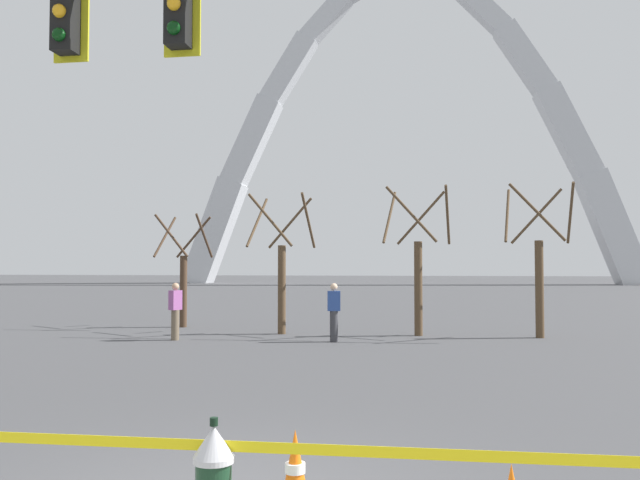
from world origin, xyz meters
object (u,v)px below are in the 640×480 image
Objects in this scene: traffic_cone_mid_sidewalk at (295,475)px; pedestrian_walking_left at (175,311)px; monument_arch at (404,139)px; pedestrian_standing_center at (334,312)px.

pedestrian_walking_left reaches higher than traffic_cone_mid_sidewalk.
pedestrian_walking_left is at bearing -95.28° from monument_arch.
monument_arch is 31.93× the size of pedestrian_standing_center.
traffic_cone_mid_sidewalk is 12.28m from pedestrian_standing_center.
traffic_cone_mid_sidewalk is 68.54m from monument_arch.
monument_arch is 31.93× the size of pedestrian_walking_left.
pedestrian_walking_left is (-5.72, 11.94, 0.46)m from traffic_cone_mid_sidewalk.
traffic_cone_mid_sidewalk is 0.46× the size of pedestrian_standing_center.
monument_arch reaches higher than pedestrian_walking_left.
pedestrian_walking_left is 4.43m from pedestrian_standing_center.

